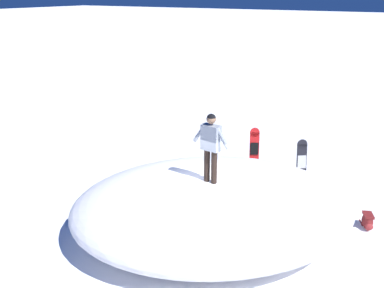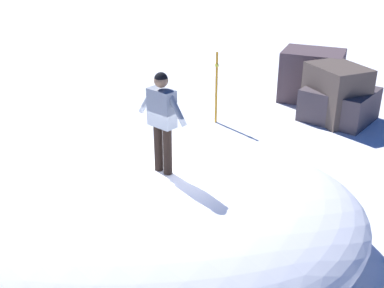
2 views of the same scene
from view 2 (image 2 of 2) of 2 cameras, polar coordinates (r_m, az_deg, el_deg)
The scene contains 5 objects.
ground at distance 8.68m, azimuth -1.44°, elevation -11.28°, with size 240.00×240.00×0.00m, color white.
snow_mound at distance 7.95m, azimuth -3.98°, elevation -8.64°, with size 5.45×6.80×1.48m, color white.
snowboarder_standing at distance 7.33m, azimuth -3.56°, elevation 3.44°, with size 0.99×0.27×1.63m.
trail_marker_pole at distance 13.15m, azimuth 2.90°, elevation 6.79°, with size 0.10×0.10×1.99m.
rock_outcrop at distance 14.62m, azimuth 15.56°, elevation 6.31°, with size 3.26×2.99×1.55m.
Camera 2 is at (4.18, -5.62, 5.13)m, focal length 45.19 mm.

